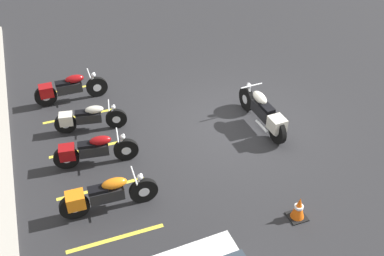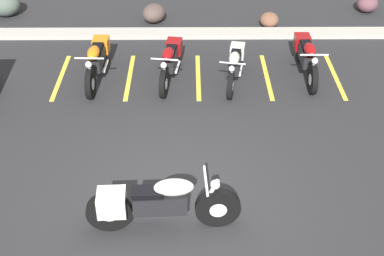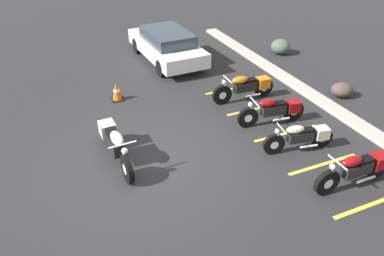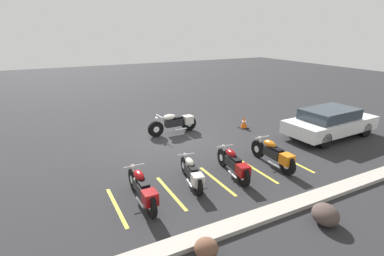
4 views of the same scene
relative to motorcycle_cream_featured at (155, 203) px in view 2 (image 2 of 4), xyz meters
The scene contains 16 objects.
ground 0.89m from the motorcycle_cream_featured, 62.04° to the left, with size 60.00×60.00×0.00m, color #262628.
motorcycle_cream_featured is the anchor object (origin of this frame).
parked_bike_0 5.02m from the motorcycle_cream_featured, 108.15° to the left, with size 0.62×2.21×0.87m.
parked_bike_1 4.75m from the motorcycle_cream_featured, 88.84° to the left, with size 0.66×2.11×0.83m.
parked_bike_2 4.88m from the motorcycle_cream_featured, 71.40° to the left, with size 0.67×1.96×0.78m.
parked_bike_3 5.87m from the motorcycle_cream_featured, 56.81° to the left, with size 0.61×2.18×0.86m.
concrete_curb 6.97m from the motorcycle_cream_featured, 87.18° to the left, with size 18.00×0.50×0.12m, color #A8A399.
landscape_rock_0 7.85m from the motorcycle_cream_featured, 93.23° to the left, with size 0.72×0.62×0.51m, color #493B36.
landscape_rock_1 10.21m from the motorcycle_cream_featured, 56.42° to the left, with size 0.66×0.59×0.49m, color brown.
landscape_rock_2 7.94m from the motorcycle_cream_featured, 70.10° to the left, with size 0.49×0.51×0.42m, color brown.
landscape_rock_3 9.51m from the motorcycle_cream_featured, 119.28° to the left, with size 0.82×0.77×0.64m, color #49544A.
stall_line_0 5.36m from the motorcycle_cream_featured, 117.23° to the left, with size 0.10×2.10×0.00m, color gold.
stall_line_1 4.85m from the motorcycle_cream_featured, 100.21° to the left, with size 0.10×2.10×0.00m, color gold.
stall_line_2 4.83m from the motorcycle_cream_featured, 81.22° to the left, with size 0.10×2.10×0.00m, color gold.
stall_line_3 5.31m from the motorcycle_cream_featured, 63.95° to the left, with size 0.10×2.10×0.00m, color gold.
stall_line_4 6.17m from the motorcycle_cream_featured, 50.54° to the left, with size 0.10×2.10×0.00m, color gold.
Camera 2 is at (0.18, -6.65, 6.16)m, focal length 50.00 mm.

